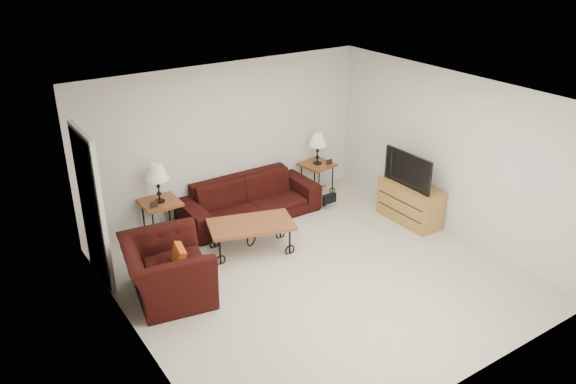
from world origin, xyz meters
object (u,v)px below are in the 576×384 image
object	(u,v)px
side_table_right	(317,178)
lamp_left	(158,183)
lamp_right	(318,148)
television	(412,169)
sofa	(250,199)
tv_stand	(410,203)
armchair	(167,270)
side_table_left	(162,219)
backpack	(325,193)
coffee_table	(251,237)

from	to	relation	value
side_table_right	lamp_left	world-z (taller)	lamp_left
lamp_right	television	bearing A→B (deg)	-71.21
sofa	television	bearing A→B (deg)	-36.37
lamp_left	tv_stand	xyz separation A→B (m)	(3.56, -1.71, -0.59)
armchair	television	world-z (taller)	television
side_table_right	television	bearing A→B (deg)	-71.21
side_table_right	tv_stand	size ratio (longest dim) A/B	0.53
sofa	lamp_left	world-z (taller)	lamp_left
lamp_left	side_table_left	bearing A→B (deg)	0.00
lamp_left	tv_stand	world-z (taller)	lamp_left
sofa	backpack	size ratio (longest dim) A/B	4.59
coffee_table	armchair	xyz separation A→B (m)	(-1.48, -0.40, 0.16)
sofa	lamp_left	distance (m)	1.58
side_table_right	lamp_left	bearing A→B (deg)	180.00
lamp_right	armchair	size ratio (longest dim) A/B	0.48
lamp_left	backpack	world-z (taller)	lamp_left
side_table_left	side_table_right	size ratio (longest dim) A/B	1.06
side_table_left	coffee_table	size ratio (longest dim) A/B	0.50
sofa	coffee_table	xyz separation A→B (m)	(-0.52, -0.94, -0.10)
lamp_right	tv_stand	world-z (taller)	lamp_right
lamp_left	television	distance (m)	3.93
side_table_left	side_table_right	distance (m)	2.95
side_table_right	side_table_left	bearing A→B (deg)	180.00
lamp_right	backpack	distance (m)	0.84
armchair	backpack	distance (m)	3.43
lamp_left	coffee_table	distance (m)	1.61
side_table_left	lamp_right	world-z (taller)	lamp_right
side_table_left	backpack	bearing A→B (deg)	-10.92
coffee_table	backpack	size ratio (longest dim) A/B	2.46
sofa	backpack	xyz separation A→B (m)	(1.28, -0.35, -0.09)
lamp_right	armchair	world-z (taller)	lamp_right
tv_stand	television	world-z (taller)	television
sofa	lamp_right	distance (m)	1.60
sofa	lamp_left	bearing A→B (deg)	172.95
lamp_left	lamp_right	size ratio (longest dim) A/B	1.06
side_table_left	tv_stand	size ratio (longest dim) A/B	0.57
side_table_right	backpack	xyz separation A→B (m)	(-0.22, -0.53, -0.04)
side_table_left	side_table_right	world-z (taller)	side_table_left
tv_stand	sofa	bearing A→B (deg)	143.89
lamp_right	tv_stand	distance (m)	1.89
armchair	television	size ratio (longest dim) A/B	1.24
lamp_left	armchair	bearing A→B (deg)	-109.84
sofa	side_table_right	size ratio (longest dim) A/B	4.00
television	coffee_table	bearing A→B (deg)	-102.84
side_table_left	armchair	bearing A→B (deg)	-109.84
armchair	side_table_left	bearing A→B (deg)	-9.24
coffee_table	television	distance (m)	2.76
side_table_left	coffee_table	bearing A→B (deg)	-50.21
lamp_left	television	world-z (taller)	lamp_left
sofa	backpack	bearing A→B (deg)	-15.21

